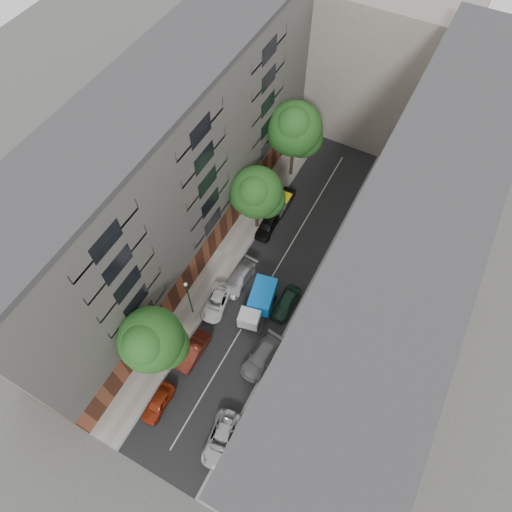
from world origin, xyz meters
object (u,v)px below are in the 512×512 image
Objects in this scene: tarp_truck at (259,303)px; car_left_0 at (158,403)px; car_right_1 at (262,357)px; tree_near at (152,342)px; car_left_4 at (267,225)px; tree_mid at (257,194)px; car_left_3 at (240,278)px; car_right_0 at (221,439)px; car_left_5 at (283,203)px; tree_far at (295,131)px; car_right_2 at (286,303)px; lamp_post at (188,295)px; car_left_1 at (193,351)px; pedestrian at (329,262)px; car_left_2 at (217,302)px.

tarp_truck is 13.31m from car_left_0.
car_right_1 is 0.53× the size of tree_near.
tree_mid is (-1.15, -0.38, 5.10)m from car_left_4.
car_right_0 is at bearing -64.70° from car_left_3.
car_left_5 is at bearing 86.94° from tree_near.
tree_far is (-1.24, 4.93, 6.44)m from car_left_5.
tree_far is (-0.02, 9.03, 1.34)m from tree_mid.
lamp_post is (-8.05, -5.08, 3.13)m from car_right_2.
car_right_0 is at bearing -76.84° from car_left_4.
car_left_5 reaches higher than car_right_0.
car_left_5 is 0.46× the size of tree_near.
car_left_1 is 0.41× the size of tree_far.
pedestrian is at bearing 67.75° from car_left_0.
car_left_0 is 0.84× the size of car_left_2.
tree_near reaches higher than car_left_5.
car_right_1 is (6.60, -14.07, 0.01)m from car_left_4.
car_right_2 reaches higher than car_left_1.
car_right_2 is at bearing 66.39° from car_left_0.
car_left_4 is at bearing 79.60° from car_left_2.
tree_mid is (-1.50, 21.89, 5.17)m from car_left_0.
tarp_truck reaches higher than car_left_2.
tree_mid is at bearing 107.36° from tarp_truck.
tree_mid is at bearing -20.01° from pedestrian.
car_left_3 is 0.84× the size of lamp_post.
tarp_truck is 1.14× the size of car_right_0.
tree_far is (-5.03, 18.11, 5.79)m from tarp_truck.
tree_far is 15.11m from pedestrian.
lamp_post is 15.50m from pedestrian.
lamp_post is at bearing -91.93° from tree_far.
car_right_2 is at bearing -66.09° from tree_far.
car_left_4 is at bearing 122.16° from car_right_1.
tree_mid is at bearing -166.05° from car_left_4.
car_right_1 is 3.05× the size of pedestrian.
car_left_3 is at bearing 25.02° from pedestrian.
car_left_2 is 1.05× the size of car_left_5.
car_left_5 is 13.10m from car_right_2.
tree_mid is at bearing 96.75° from car_left_1.
car_left_3 is at bearing -89.93° from car_left_4.
car_left_2 is 13.27m from car_right_0.
lamp_post is at bearing 124.11° from car_right_0.
tarp_truck is 1.31× the size of car_left_5.
car_left_5 is (-0.48, 11.20, 0.00)m from car_left_3.
car_left_5 is at bearing 92.13° from car_left_1.
car_right_0 reaches higher than car_left_2.
pedestrian reaches higher than car_right_2.
tree_far reaches higher than car_left_5.
tree_mid reaches higher than car_left_3.
car_right_2 is 6.68m from pedestrian.
car_right_2 is at bearing -2.17° from car_left_3.
pedestrian is at bearing 40.06° from car_left_3.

